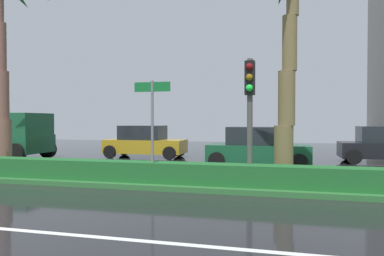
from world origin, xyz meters
name	(u,v)px	position (x,y,z in m)	size (l,w,h in m)	color
ground_plane	(137,175)	(0.00, 9.00, -0.05)	(90.00, 42.00, 0.10)	black
median_strip	(126,176)	(0.00, 8.00, 0.07)	(85.50, 4.00, 0.15)	#2D6B33
median_hedge	(107,170)	(0.00, 6.60, 0.45)	(76.50, 0.70, 0.60)	#1E6028
traffic_signal_median_right	(250,98)	(4.35, 6.87, 2.63)	(0.28, 0.43, 3.60)	#4C4C47
street_name_sign	(152,117)	(1.57, 6.42, 2.08)	(1.10, 0.08, 3.00)	slate
car_in_traffic_leading	(145,142)	(-1.98, 14.76, 0.83)	(4.30, 2.02, 1.72)	#B28C1E
car_in_traffic_second	(257,148)	(4.22, 12.11, 0.83)	(4.30, 2.02, 1.72)	#195133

